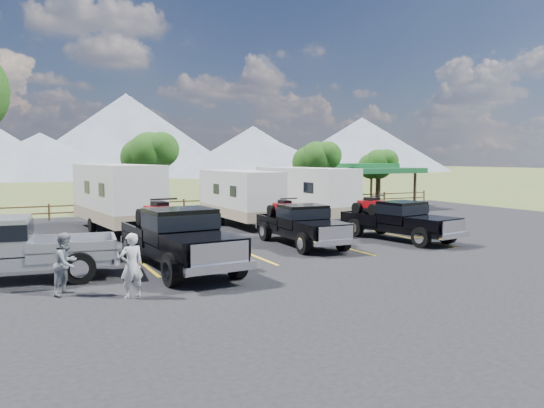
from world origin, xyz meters
name	(u,v)px	position (x,y,z in m)	size (l,w,h in m)	color
ground	(349,268)	(0.00, 0.00, 0.00)	(320.00, 320.00, 0.00)	#495C27
asphalt_lot	(304,253)	(0.00, 3.00, 0.02)	(44.00, 34.00, 0.04)	black
stall_lines	(292,248)	(0.00, 4.00, 0.04)	(12.12, 5.50, 0.01)	yellow
tree_ne_a	(317,160)	(8.97, 17.01, 3.48)	(3.11, 2.92, 4.76)	#311D13
tree_ne_b	(378,164)	(14.98, 18.01, 3.13)	(2.77, 2.59, 4.27)	#311D13
tree_north	(150,155)	(-2.03, 19.02, 3.83)	(3.46, 3.24, 5.25)	#311D13
rail_fence	(214,204)	(2.00, 18.50, 0.61)	(36.12, 0.12, 1.00)	brown
pavilion	(365,169)	(13.00, 17.00, 2.79)	(6.20, 6.20, 3.22)	brown
mountain_range	(21,137)	(-7.63, 105.98, 7.87)	(209.00, 71.00, 20.00)	slate
rig_left	(178,236)	(-5.12, 2.31, 1.10)	(2.68, 6.73, 2.21)	black
rig_center	(300,223)	(0.72, 4.57, 0.94)	(2.14, 5.68, 1.87)	black
rig_right	(398,219)	(5.22, 3.91, 0.95)	(2.79, 5.92, 1.90)	black
trailer_left	(117,197)	(-5.33, 12.02, 1.75)	(3.25, 9.45, 3.27)	silver
trailer_center	(240,197)	(1.01, 11.70, 1.56)	(2.25, 8.33, 2.90)	silver
trailer_right	(305,193)	(5.04, 11.70, 1.62)	(3.14, 8.76, 3.03)	silver
pickup_silver	(6,248)	(-10.11, 2.67, 1.02)	(6.47, 2.78, 1.88)	#9899A0
person_a	(132,265)	(-7.22, -0.72, 0.88)	(0.61, 0.40, 1.68)	#BCBCBC
person_b	(66,264)	(-8.69, 0.39, 0.86)	(0.80, 0.62, 1.64)	slate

